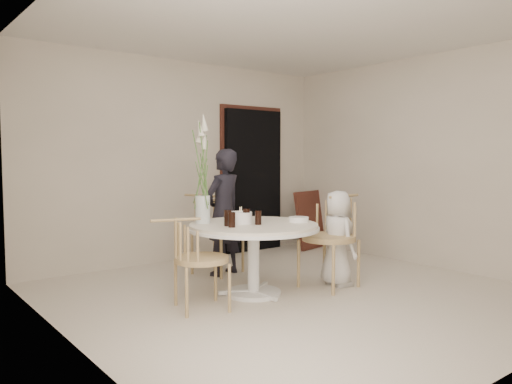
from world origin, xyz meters
TOP-DOWN VIEW (x-y plane):
  - ground at (0.00, 0.00)m, footprint 4.50×4.50m
  - room_shell at (0.00, 0.00)m, footprint 4.50×4.50m
  - doorway at (1.15, 2.19)m, footprint 1.00×0.10m
  - door_trim at (1.15, 2.23)m, footprint 1.12×0.03m
  - table at (-0.35, 0.25)m, footprint 1.33×1.33m
  - picture_frame at (1.95, 1.78)m, footprint 0.69×0.34m
  - chair_far at (-0.15, 1.40)m, footprint 0.64×0.67m
  - chair_right at (0.60, -0.00)m, footprint 0.64×0.60m
  - chair_left at (-1.14, 0.20)m, footprint 0.59×0.56m
  - girl at (-0.09, 1.17)m, footprint 0.62×0.49m
  - boy at (0.61, -0.02)m, footprint 0.44×0.57m
  - birthday_cake at (-0.45, 0.35)m, footprint 0.24×0.24m
  - cola_tumbler_a at (-0.68, 0.17)m, footprint 0.08×0.08m
  - cola_tumbler_b at (-0.36, 0.17)m, footprint 0.07×0.07m
  - cola_tumbler_c at (-0.65, 0.27)m, footprint 0.08×0.08m
  - cola_tumbler_d at (-0.42, 0.27)m, footprint 0.09×0.09m
  - plate_stack at (0.11, 0.07)m, footprint 0.23×0.23m
  - flower_vase at (-0.73, 0.61)m, footprint 0.15×0.15m

SIDE VIEW (x-z plane):
  - ground at x=0.00m, z-range 0.00..0.00m
  - picture_frame at x=1.95m, z-range 0.00..0.88m
  - boy at x=0.61m, z-range 0.00..1.04m
  - chair_left at x=-1.14m, z-range 0.13..0.99m
  - chair_far at x=-0.15m, z-range 0.14..1.09m
  - table at x=-0.35m, z-range 0.25..0.98m
  - chair_right at x=0.60m, z-range 0.15..1.14m
  - girl at x=-0.09m, z-range 0.00..1.50m
  - plate_stack at x=0.11m, z-range 0.73..0.78m
  - birthday_cake at x=-0.45m, z-range 0.71..0.87m
  - cola_tumbler_b at x=-0.36m, z-range 0.73..0.87m
  - cola_tumbler_a at x=-0.68m, z-range 0.73..0.88m
  - cola_tumbler_d at x=-0.42m, z-range 0.73..0.89m
  - cola_tumbler_c at x=-0.65m, z-range 0.73..0.89m
  - doorway at x=1.15m, z-range 0.00..2.10m
  - door_trim at x=1.15m, z-range 0.00..2.22m
  - flower_vase at x=-0.73m, z-range 0.60..1.72m
  - room_shell at x=0.00m, z-range -0.63..3.87m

